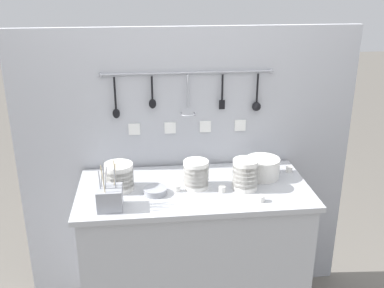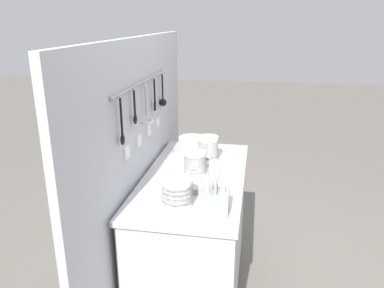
% 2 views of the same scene
% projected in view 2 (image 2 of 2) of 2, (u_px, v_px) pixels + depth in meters
% --- Properties ---
extents(counter, '(1.32, 0.64, 0.96)m').
position_uv_depth(counter, '(194.00, 239.00, 2.57)').
color(counter, '#ADAFB5').
rests_on(counter, ground).
extents(back_wall, '(2.12, 0.11, 1.82)m').
position_uv_depth(back_wall, '(142.00, 178.00, 2.49)').
color(back_wall, '#A8AAB2').
rests_on(back_wall, ground).
extents(bowl_stack_wide_centre, '(0.14, 0.14, 0.16)m').
position_uv_depth(bowl_stack_wide_centre, '(195.00, 163.00, 2.41)').
color(bowl_stack_wide_centre, silver).
rests_on(bowl_stack_wide_centre, counter).
extents(bowl_stack_nested_right, '(0.16, 0.16, 0.15)m').
position_uv_depth(bowl_stack_nested_right, '(177.00, 192.00, 2.01)').
color(bowl_stack_nested_right, silver).
rests_on(bowl_stack_nested_right, counter).
extents(bowl_stack_tall_left, '(0.14, 0.14, 0.18)m').
position_uv_depth(bowl_stack_tall_left, '(208.00, 148.00, 2.65)').
color(bowl_stack_tall_left, silver).
rests_on(bowl_stack_tall_left, counter).
extents(plate_stack, '(0.20, 0.20, 0.12)m').
position_uv_depth(plate_stack, '(192.00, 145.00, 2.81)').
color(plate_stack, silver).
rests_on(plate_stack, counter).
extents(steel_mixing_bowl, '(0.13, 0.13, 0.04)m').
position_uv_depth(steel_mixing_bowl, '(198.00, 188.00, 2.20)').
color(steel_mixing_bowl, '#93969E').
rests_on(steel_mixing_bowl, counter).
extents(cutlery_caddy, '(0.13, 0.13, 0.26)m').
position_uv_depth(cutlery_caddy, '(216.00, 202.00, 1.94)').
color(cutlery_caddy, '#93969E').
rests_on(cutlery_caddy, counter).
extents(cup_beside_plates, '(0.04, 0.04, 0.04)m').
position_uv_depth(cup_beside_plates, '(189.00, 142.00, 3.01)').
color(cup_beside_plates, silver).
rests_on(cup_beside_plates, counter).
extents(cup_back_right, '(0.04, 0.04, 0.04)m').
position_uv_depth(cup_back_right, '(198.00, 179.00, 2.32)').
color(cup_back_right, silver).
rests_on(cup_back_right, counter).
extents(cup_centre, '(0.04, 0.04, 0.04)m').
position_uv_depth(cup_centre, '(231.00, 156.00, 2.70)').
color(cup_centre, silver).
rests_on(cup_centre, counter).
extents(cup_front_left, '(0.04, 0.04, 0.04)m').
position_uv_depth(cup_front_left, '(210.00, 165.00, 2.54)').
color(cup_front_left, silver).
rests_on(cup_front_left, counter).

